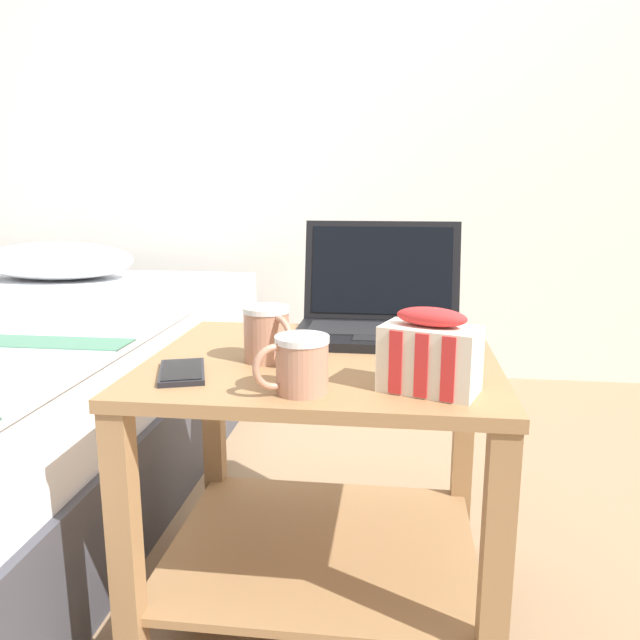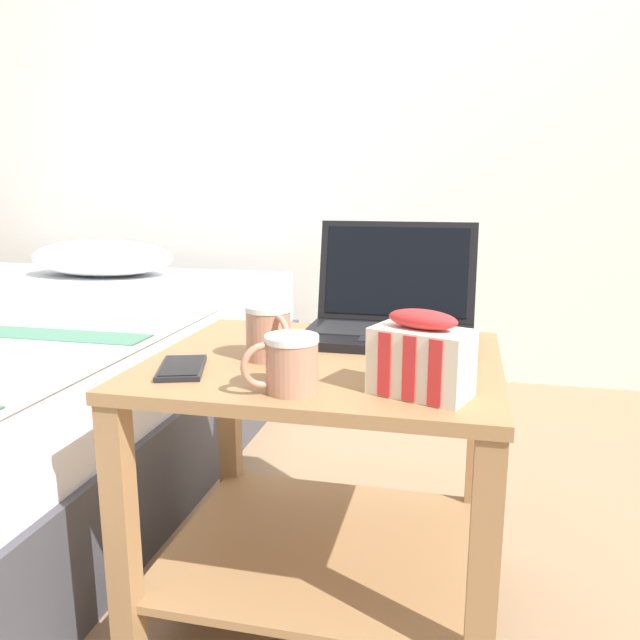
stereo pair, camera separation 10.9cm
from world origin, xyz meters
TOP-DOWN VIEW (x-y plane):
  - ground_plane at (0.00, 0.00)m, footprint 8.00×8.00m
  - back_wall at (0.00, 1.62)m, footprint 8.00×0.05m
  - bedside_table at (0.00, 0.00)m, footprint 0.64×0.55m
  - laptop at (0.10, 0.19)m, footprint 0.34×0.28m
  - mug_front_left at (-0.01, -0.20)m, footprint 0.11×0.09m
  - mug_front_right at (-0.10, -0.03)m, footprint 0.10×0.11m
  - snack_bag at (0.19, -0.17)m, footprint 0.17×0.13m
  - cell_phone at (-0.22, -0.14)m, footprint 0.11×0.15m

SIDE VIEW (x-z plane):
  - ground_plane at x=0.00m, z-range 0.00..0.00m
  - bedside_table at x=0.00m, z-range 0.08..0.60m
  - cell_phone at x=-0.22m, z-range 0.52..0.53m
  - laptop at x=0.10m, z-range 0.45..0.68m
  - mug_front_left at x=-0.01m, z-range 0.53..0.62m
  - mug_front_right at x=-0.10m, z-range 0.53..0.63m
  - snack_bag at x=0.19m, z-range 0.51..0.65m
  - back_wall at x=0.00m, z-range 0.00..2.50m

